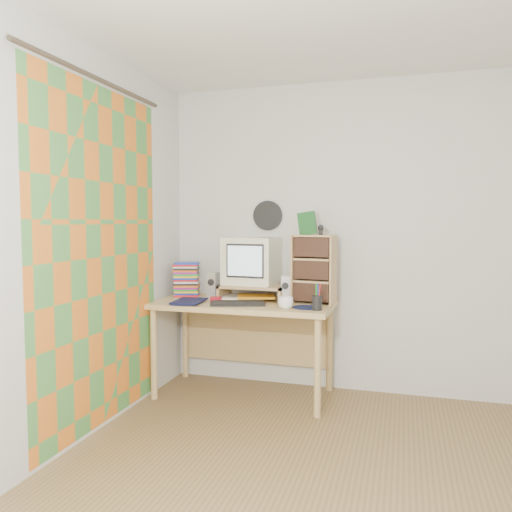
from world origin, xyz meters
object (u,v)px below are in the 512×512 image
Objects in this scene: crt_monitor at (251,261)px; cd_rack at (314,269)px; desk at (246,317)px; dvd_stack at (186,279)px; diary at (176,299)px; mug at (286,303)px; keyboard at (238,303)px.

cd_rack is at bearing -2.12° from crt_monitor.
dvd_stack is at bearing 171.62° from desk.
cd_rack reaches higher than crt_monitor.
diary is (0.07, -0.34, -0.12)m from dvd_stack.
cd_rack is 2.00× the size of diary.
crt_monitor is 0.60m from mug.
cd_rack is at bearing -19.90° from dvd_stack.
keyboard is at bearing -86.09° from crt_monitor.
cd_rack is (0.53, 0.27, 0.25)m from keyboard.
diary is (-1.03, -0.29, -0.24)m from cd_rack.
desk is 0.67m from cd_rack.
mug is (0.38, -0.37, -0.27)m from crt_monitor.
diary is at bearing 178.37° from mug.
desk is 2.65× the size of cd_rack.
keyboard is (-0.00, -0.33, -0.30)m from crt_monitor.
cd_rack reaches higher than keyboard.
dvd_stack is 1.02m from mug.
crt_monitor reaches higher than keyboard.
keyboard is at bearing -87.28° from desk.
keyboard is 3.68× the size of mug.
mug is at bearing -24.05° from keyboard.
crt_monitor reaches higher than mug.
dvd_stack is (-0.57, 0.32, 0.13)m from keyboard.
diary is (-0.49, -0.26, 0.16)m from desk.
dvd_stack is at bearing -175.21° from cd_rack.
mug is 0.88m from diary.
dvd_stack is 0.37m from diary.
cd_rack is at bearing 10.11° from keyboard.
cd_rack is (0.53, -0.06, -0.05)m from crt_monitor.
dvd_stack reaches higher than diary.
cd_rack reaches higher than dvd_stack.
mug is 0.42× the size of diary.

